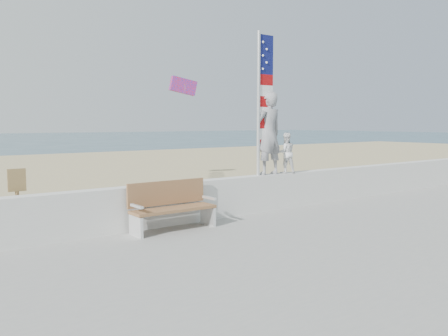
{
  "coord_description": "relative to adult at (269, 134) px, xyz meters",
  "views": [
    {
      "loc": [
        -6.24,
        -6.78,
        2.37
      ],
      "look_at": [
        0.2,
        1.8,
        1.35
      ],
      "focal_mm": 38.0,
      "sensor_mm": 36.0,
      "label": 1
    }
  ],
  "objects": [
    {
      "name": "ground",
      "position": [
        -1.74,
        -2.0,
        -2.11
      ],
      "size": [
        220.0,
        220.0,
        0.0
      ],
      "primitive_type": "plane",
      "color": "#2D4B5B",
      "rests_on": "ground"
    },
    {
      "name": "sand",
      "position": [
        -1.74,
        7.0,
        -2.07
      ],
      "size": [
        90.0,
        40.0,
        0.08
      ],
      "primitive_type": "cube",
      "color": "tan",
      "rests_on": "ground"
    },
    {
      "name": "seawall",
      "position": [
        -1.74,
        0.0,
        -1.48
      ],
      "size": [
        30.0,
        0.35,
        0.9
      ],
      "primitive_type": "cube",
      "color": "silver",
      "rests_on": "boardwalk"
    },
    {
      "name": "adult",
      "position": [
        0.0,
        0.0,
        0.0
      ],
      "size": [
        0.75,
        0.49,
        2.05
      ],
      "primitive_type": "imported",
      "rotation": [
        0.0,
        0.0,
        3.14
      ],
      "color": "gray",
      "rests_on": "seawall"
    },
    {
      "name": "child",
      "position": [
        0.6,
        0.0,
        -0.5
      ],
      "size": [
        0.62,
        0.56,
        1.04
      ],
      "primitive_type": "imported",
      "rotation": [
        0.0,
        0.0,
        2.73
      ],
      "color": "white",
      "rests_on": "seawall"
    },
    {
      "name": "bench",
      "position": [
        -3.09,
        -0.45,
        -1.42
      ],
      "size": [
        1.8,
        0.57,
        1.0
      ],
      "color": "#8F633E",
      "rests_on": "boardwalk"
    },
    {
      "name": "flag",
      "position": [
        -0.22,
        -0.0,
        0.89
      ],
      "size": [
        0.5,
        0.08,
        3.5
      ],
      "color": "white",
      "rests_on": "seawall"
    },
    {
      "name": "parafoil_kite",
      "position": [
        -0.15,
        3.71,
        1.39
      ],
      "size": [
        0.89,
        0.43,
        0.59
      ],
      "color": "red",
      "rests_on": "ground"
    },
    {
      "name": "sign",
      "position": [
        -5.86,
        0.39,
        -1.16
      ],
      "size": [
        0.32,
        0.07,
        1.46
      ],
      "color": "brown",
      "rests_on": "sand"
    }
  ]
}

